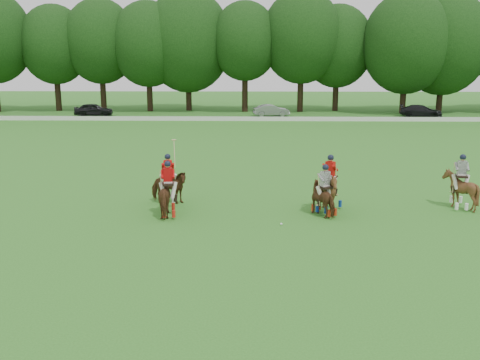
{
  "coord_description": "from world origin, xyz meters",
  "views": [
    {
      "loc": [
        1.0,
        -16.83,
        6.15
      ],
      "look_at": [
        0.48,
        4.2,
        1.4
      ],
      "focal_mm": 40.0,
      "sensor_mm": 36.0,
      "label": 1
    }
  ],
  "objects_px": {
    "polo_stripe_a": "(324,197)",
    "polo_red_b": "(168,186)",
    "polo_ball": "(281,224)",
    "car_left": "(94,110)",
    "car_right": "(421,111)",
    "polo_red_a": "(168,196)",
    "car_mid": "(271,110)",
    "polo_red_c": "(329,191)",
    "polo_stripe_b": "(460,189)"
  },
  "relations": [
    {
      "from": "polo_stripe_a",
      "to": "polo_red_b",
      "type": "bearing_deg",
      "value": 166.44
    },
    {
      "from": "polo_red_b",
      "to": "polo_ball",
      "type": "height_order",
      "value": "polo_red_b"
    },
    {
      "from": "car_left",
      "to": "car_right",
      "type": "xyz_separation_m",
      "value": [
        36.24,
        0.0,
        -0.06
      ]
    },
    {
      "from": "polo_red_a",
      "to": "polo_stripe_a",
      "type": "bearing_deg",
      "value": 1.97
    },
    {
      "from": "polo_stripe_a",
      "to": "car_left",
      "type": "bearing_deg",
      "value": 118.29
    },
    {
      "from": "car_mid",
      "to": "polo_red_a",
      "type": "relative_size",
      "value": 1.78
    },
    {
      "from": "polo_red_c",
      "to": "polo_stripe_a",
      "type": "xyz_separation_m",
      "value": [
        -0.27,
        -0.57,
        -0.13
      ]
    },
    {
      "from": "polo_red_a",
      "to": "polo_ball",
      "type": "relative_size",
      "value": 24.85
    },
    {
      "from": "polo_ball",
      "to": "polo_red_b",
      "type": "bearing_deg",
      "value": 147.95
    },
    {
      "from": "car_left",
      "to": "polo_ball",
      "type": "xyz_separation_m",
      "value": [
        18.91,
        -39.85,
        -0.67
      ]
    },
    {
      "from": "polo_red_a",
      "to": "polo_red_b",
      "type": "distance_m",
      "value": 1.82
    },
    {
      "from": "polo_stripe_a",
      "to": "polo_ball",
      "type": "height_order",
      "value": "polo_stripe_a"
    },
    {
      "from": "polo_red_b",
      "to": "polo_stripe_b",
      "type": "distance_m",
      "value": 12.41
    },
    {
      "from": "car_mid",
      "to": "polo_stripe_a",
      "type": "xyz_separation_m",
      "value": [
        0.91,
        -38.46,
        0.08
      ]
    },
    {
      "from": "polo_red_b",
      "to": "polo_ball",
      "type": "xyz_separation_m",
      "value": [
        4.76,
        -2.98,
        -0.73
      ]
    },
    {
      "from": "polo_red_c",
      "to": "car_left",
      "type": "bearing_deg",
      "value": 118.96
    },
    {
      "from": "car_mid",
      "to": "polo_red_b",
      "type": "bearing_deg",
      "value": 162.25
    },
    {
      "from": "polo_red_a",
      "to": "polo_ball",
      "type": "bearing_deg",
      "value": -14.81
    },
    {
      "from": "car_left",
      "to": "polo_ball",
      "type": "relative_size",
      "value": 46.49
    },
    {
      "from": "polo_red_b",
      "to": "polo_red_c",
      "type": "height_order",
      "value": "polo_red_b"
    },
    {
      "from": "polo_stripe_a",
      "to": "polo_stripe_b",
      "type": "bearing_deg",
      "value": 11.75
    },
    {
      "from": "car_mid",
      "to": "polo_stripe_b",
      "type": "height_order",
      "value": "polo_stripe_b"
    },
    {
      "from": "car_left",
      "to": "polo_red_c",
      "type": "distance_m",
      "value": 43.31
    },
    {
      "from": "car_mid",
      "to": "polo_stripe_a",
      "type": "height_order",
      "value": "polo_stripe_a"
    },
    {
      "from": "car_left",
      "to": "polo_red_b",
      "type": "distance_m",
      "value": 39.5
    },
    {
      "from": "car_left",
      "to": "polo_red_c",
      "type": "bearing_deg",
      "value": -159.39
    },
    {
      "from": "car_left",
      "to": "polo_stripe_b",
      "type": "height_order",
      "value": "polo_stripe_b"
    },
    {
      "from": "polo_red_c",
      "to": "polo_stripe_b",
      "type": "distance_m",
      "value": 5.62
    },
    {
      "from": "polo_red_a",
      "to": "polo_stripe_b",
      "type": "relative_size",
      "value": 0.97
    },
    {
      "from": "car_left",
      "to": "polo_stripe_a",
      "type": "distance_m",
      "value": 43.67
    },
    {
      "from": "polo_red_a",
      "to": "polo_stripe_a",
      "type": "height_order",
      "value": "polo_red_a"
    },
    {
      "from": "car_mid",
      "to": "polo_ball",
      "type": "bearing_deg",
      "value": 169.68
    },
    {
      "from": "polo_red_c",
      "to": "polo_ball",
      "type": "bearing_deg",
      "value": -136.45
    },
    {
      "from": "car_mid",
      "to": "polo_stripe_a",
      "type": "bearing_deg",
      "value": 172.3
    },
    {
      "from": "polo_stripe_a",
      "to": "polo_ball",
      "type": "xyz_separation_m",
      "value": [
        -1.79,
        -1.4,
        -0.69
      ]
    },
    {
      "from": "car_right",
      "to": "polo_ball",
      "type": "relative_size",
      "value": 49.62
    },
    {
      "from": "car_left",
      "to": "car_right",
      "type": "bearing_deg",
      "value": -98.35
    },
    {
      "from": "polo_red_a",
      "to": "polo_stripe_a",
      "type": "distance_m",
      "value": 6.27
    },
    {
      "from": "polo_red_b",
      "to": "polo_stripe_a",
      "type": "xyz_separation_m",
      "value": [
        6.55,
        -1.58,
        -0.04
      ]
    },
    {
      "from": "polo_red_a",
      "to": "polo_red_c",
      "type": "xyz_separation_m",
      "value": [
        6.54,
        0.78,
        0.06
      ]
    },
    {
      "from": "polo_red_b",
      "to": "polo_stripe_a",
      "type": "relative_size",
      "value": 1.32
    },
    {
      "from": "polo_red_a",
      "to": "polo_ball",
      "type": "height_order",
      "value": "polo_red_a"
    },
    {
      "from": "polo_stripe_b",
      "to": "car_right",
      "type": "bearing_deg",
      "value": 75.42
    },
    {
      "from": "polo_red_c",
      "to": "polo_ball",
      "type": "distance_m",
      "value": 2.97
    },
    {
      "from": "polo_ball",
      "to": "polo_red_a",
      "type": "bearing_deg",
      "value": 165.19
    },
    {
      "from": "polo_red_a",
      "to": "polo_red_b",
      "type": "height_order",
      "value": "polo_red_b"
    },
    {
      "from": "polo_stripe_a",
      "to": "polo_stripe_b",
      "type": "distance_m",
      "value": 5.98
    },
    {
      "from": "car_right",
      "to": "polo_red_a",
      "type": "bearing_deg",
      "value": 170.32
    },
    {
      "from": "polo_stripe_a",
      "to": "polo_red_a",
      "type": "bearing_deg",
      "value": -178.03
    },
    {
      "from": "polo_red_b",
      "to": "polo_red_c",
      "type": "xyz_separation_m",
      "value": [
        6.82,
        -1.02,
        0.09
      ]
    }
  ]
}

